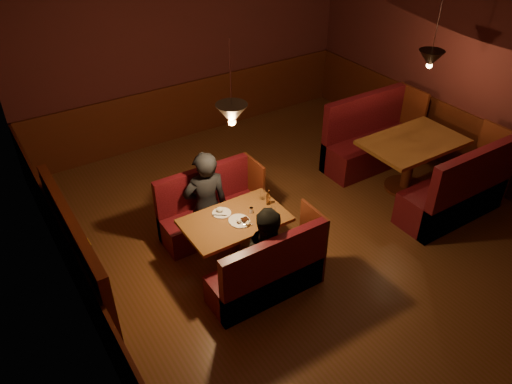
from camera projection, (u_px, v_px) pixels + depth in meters
room at (298, 174)px, 6.09m from camera, size 6.02×7.02×2.92m
main_table at (236, 228)px, 6.06m from camera, size 1.25×0.76×0.88m
main_bench_far at (210, 213)px, 6.68m from camera, size 1.38×0.49×0.94m
main_bench_near at (269, 276)px, 5.70m from camera, size 1.38×0.49×0.94m
second_table at (411, 153)px, 7.35m from camera, size 1.48×0.94×0.83m
second_bench_far at (369, 143)px, 8.11m from camera, size 1.63×0.61×1.17m
second_bench_near at (458, 195)px, 6.89m from camera, size 1.63×0.61×1.17m
diner_a at (205, 185)px, 6.30m from camera, size 0.65×0.49×1.64m
diner_b at (271, 240)px, 5.53m from camera, size 0.81×0.68×1.48m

